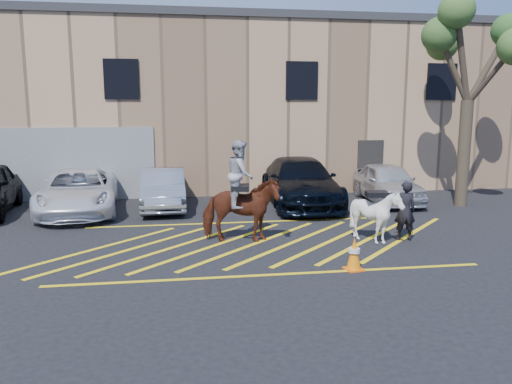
{
  "coord_description": "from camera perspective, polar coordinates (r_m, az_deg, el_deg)",
  "views": [
    {
      "loc": [
        -1.92,
        -12.87,
        3.55
      ],
      "look_at": [
        0.11,
        0.2,
        1.3
      ],
      "focal_mm": 35.0,
      "sensor_mm": 36.0,
      "label": 1
    }
  ],
  "objects": [
    {
      "name": "handler",
      "position": [
        13.98,
        16.65,
        -2.06
      ],
      "size": [
        0.63,
        0.45,
        1.62
      ],
      "primitive_type": "imported",
      "rotation": [
        0.0,
        0.0,
        3.04
      ],
      "color": "black",
      "rests_on": "ground"
    },
    {
      "name": "hatching_zone",
      "position": [
        13.2,
        -0.12,
        -5.92
      ],
      "size": [
        12.6,
        5.12,
        0.01
      ],
      "color": "yellow",
      "rests_on": "ground"
    },
    {
      "name": "warehouse",
      "position": [
        24.93,
        -4.48,
        9.87
      ],
      "size": [
        32.42,
        10.2,
        7.3
      ],
      "color": "tan",
      "rests_on": "ground"
    },
    {
      "name": "tree",
      "position": [
        19.52,
        23.37,
        15.19
      ],
      "size": [
        3.99,
        4.37,
        7.31
      ],
      "color": "#4B402E",
      "rests_on": "ground"
    },
    {
      "name": "car_blue_suv",
      "position": [
        18.39,
        5.06,
        1.16
      ],
      "size": [
        2.63,
        5.93,
        1.69
      ],
      "primitive_type": "imported",
      "rotation": [
        0.0,
        0.0,
        -0.05
      ],
      "color": "black",
      "rests_on": "ground"
    },
    {
      "name": "saddled_white",
      "position": [
        13.53,
        13.55,
        -2.59
      ],
      "size": [
        1.42,
        1.54,
        1.47
      ],
      "color": "silver",
      "rests_on": "ground"
    },
    {
      "name": "car_white_pickup",
      "position": [
        17.92,
        -19.61,
        0.06
      ],
      "size": [
        2.92,
        5.5,
        1.47
      ],
      "primitive_type": "imported",
      "rotation": [
        0.0,
        0.0,
        0.09
      ],
      "color": "white",
      "rests_on": "ground"
    },
    {
      "name": "traffic_cone",
      "position": [
        11.27,
        11.15,
        -6.94
      ],
      "size": [
        0.44,
        0.44,
        0.73
      ],
      "color": "#FF660A",
      "rests_on": "ground"
    },
    {
      "name": "car_silver_sedan",
      "position": [
        17.98,
        -10.54,
        0.37
      ],
      "size": [
        1.57,
        4.27,
        1.4
      ],
      "primitive_type": "imported",
      "rotation": [
        0.0,
        0.0,
        0.02
      ],
      "color": "#9499A2",
      "rests_on": "ground"
    },
    {
      "name": "ground",
      "position": [
        13.49,
        -0.32,
        -5.61
      ],
      "size": [
        90.0,
        90.0,
        0.0
      ],
      "primitive_type": "plane",
      "color": "black",
      "rests_on": "ground"
    },
    {
      "name": "car_white_suv",
      "position": [
        19.51,
        14.77,
        1.05
      ],
      "size": [
        2.04,
        4.44,
        1.48
      ],
      "primitive_type": "imported",
      "rotation": [
        0.0,
        0.0,
        -0.07
      ],
      "color": "silver",
      "rests_on": "ground"
    },
    {
      "name": "mounted_bay",
      "position": [
        13.14,
        -1.79,
        -1.12
      ],
      "size": [
        2.17,
        1.24,
        2.71
      ],
      "color": "#612C17",
      "rests_on": "ground"
    }
  ]
}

